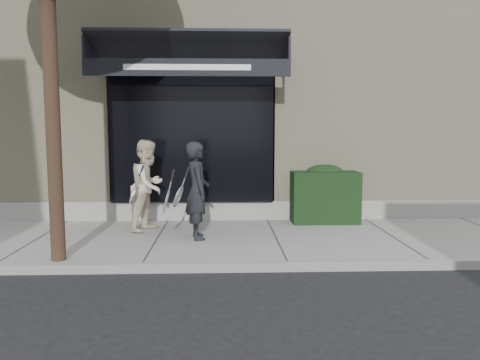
{
  "coord_description": "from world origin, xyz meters",
  "views": [
    {
      "loc": [
        -0.89,
        -7.78,
        1.95
      ],
      "look_at": [
        -0.58,
        0.6,
        1.03
      ],
      "focal_mm": 35.0,
      "sensor_mm": 36.0,
      "label": 1
    }
  ],
  "objects": [
    {
      "name": "ground",
      "position": [
        0.0,
        0.0,
        0.0
      ],
      "size": [
        80.0,
        80.0,
        0.0
      ],
      "primitive_type": "plane",
      "color": "black",
      "rests_on": "ground"
    },
    {
      "name": "pedestrian_back",
      "position": [
        -2.23,
        0.6,
        0.94
      ],
      "size": [
        0.88,
        0.98,
        1.64
      ],
      "color": "beige",
      "rests_on": "sidewalk"
    },
    {
      "name": "building_facade",
      "position": [
        -0.01,
        4.96,
        2.74
      ],
      "size": [
        14.3,
        8.04,
        5.64
      ],
      "color": "#C0B893",
      "rests_on": "ground"
    },
    {
      "name": "pedestrian_front",
      "position": [
        -1.32,
        -0.08,
        0.93
      ],
      "size": [
        0.81,
        0.91,
        1.62
      ],
      "color": "black",
      "rests_on": "sidewalk"
    },
    {
      "name": "sidewalk",
      "position": [
        0.0,
        0.0,
        0.06
      ],
      "size": [
        20.0,
        3.0,
        0.12
      ],
      "primitive_type": "cube",
      "color": "gray",
      "rests_on": "ground"
    },
    {
      "name": "curb",
      "position": [
        0.0,
        -1.55,
        0.07
      ],
      "size": [
        20.0,
        0.1,
        0.14
      ],
      "primitive_type": "cube",
      "color": "gray",
      "rests_on": "ground"
    },
    {
      "name": "hedge",
      "position": [
        1.1,
        1.25,
        0.66
      ],
      "size": [
        1.3,
        0.7,
        1.14
      ],
      "color": "black",
      "rests_on": "sidewalk"
    }
  ]
}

